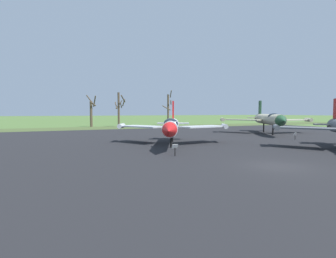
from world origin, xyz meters
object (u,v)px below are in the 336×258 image
object	(u,v)px
jet_fighter_front_left	(269,119)
info_placard_rear_center	(175,149)
info_placard_front_left	(295,136)
jet_fighter_rear_center	(172,126)

from	to	relation	value
jet_fighter_front_left	info_placard_rear_center	size ratio (longest dim) A/B	15.54
info_placard_front_left	info_placard_rear_center	size ratio (longest dim) A/B	0.95
info_placard_front_left	info_placard_rear_center	xyz separation A→B (m)	(-20.17, -5.22, 0.01)
jet_fighter_rear_center	info_placard_rear_center	distance (m)	7.94
jet_fighter_rear_center	info_placard_rear_center	size ratio (longest dim) A/B	14.08
jet_fighter_front_left	jet_fighter_rear_center	bearing A→B (deg)	-161.68
jet_fighter_rear_center	info_placard_rear_center	bearing A→B (deg)	-114.85
info_placard_front_left	info_placard_rear_center	distance (m)	20.84
jet_fighter_front_left	jet_fighter_rear_center	distance (m)	22.57
info_placard_front_left	jet_fighter_rear_center	xyz separation A→B (m)	(-16.89, 1.86, 1.51)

